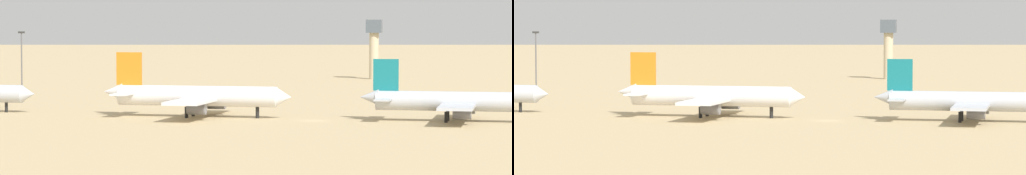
# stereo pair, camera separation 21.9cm
# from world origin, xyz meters

# --- Properties ---
(ground) EXTENTS (4000.00, 4000.00, 0.00)m
(ground) POSITION_xyz_m (0.00, 0.00, 0.00)
(ground) COLOR tan
(ridge_west) EXTENTS (295.14, 268.34, 75.17)m
(ridge_west) POSITION_xyz_m (-28.17, 1147.08, 37.59)
(ridge_west) COLOR slate
(ridge_west) RESTS_ON ground
(parked_jet_orange_3) EXTENTS (40.42, 33.92, 13.36)m
(parked_jet_orange_3) POSITION_xyz_m (-25.45, 4.53, 4.38)
(parked_jet_orange_3) COLOR white
(parked_jet_orange_3) RESTS_ON ground
(parked_jet_teal_4) EXTENTS (37.29, 31.27, 12.33)m
(parked_jet_teal_4) POSITION_xyz_m (27.27, 2.54, 4.04)
(parked_jet_teal_4) COLOR silver
(parked_jet_teal_4) RESTS_ON ground
(control_tower) EXTENTS (5.20, 5.20, 20.11)m
(control_tower) POSITION_xyz_m (-4.88, 177.21, 12.13)
(control_tower) COLOR #C6B793
(control_tower) RESTS_ON ground
(light_pole_west) EXTENTS (1.80, 0.50, 16.97)m
(light_pole_west) POSITION_xyz_m (-90.56, 74.54, 9.71)
(light_pole_west) COLOR #59595E
(light_pole_west) RESTS_ON ground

